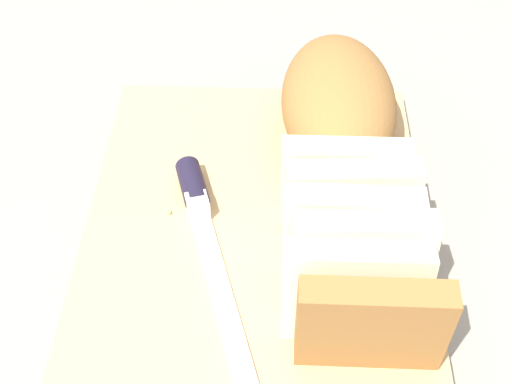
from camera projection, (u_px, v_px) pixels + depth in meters
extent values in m
plane|color=gray|center=(256.00, 232.00, 0.65)|extent=(3.00, 3.00, 0.00)
cube|color=tan|center=(256.00, 224.00, 0.64)|extent=(0.38, 0.30, 0.02)
ellipsoid|color=#996633|center=(338.00, 103.00, 0.68)|extent=(0.20, 0.11, 0.09)
cube|color=beige|center=(343.00, 182.00, 0.60)|extent=(0.03, 0.11, 0.09)
cube|color=beige|center=(351.00, 207.00, 0.58)|extent=(0.03, 0.11, 0.09)
cube|color=beige|center=(351.00, 233.00, 0.56)|extent=(0.03, 0.11, 0.09)
cube|color=beige|center=(362.00, 261.00, 0.54)|extent=(0.03, 0.11, 0.09)
cube|color=beige|center=(355.00, 292.00, 0.52)|extent=(0.03, 0.11, 0.09)
cube|color=#996633|center=(372.00, 325.00, 0.50)|extent=(0.03, 0.11, 0.09)
cube|color=silver|center=(220.00, 290.00, 0.57)|extent=(0.18, 0.07, 0.00)
cylinder|color=black|center=(192.00, 184.00, 0.65)|extent=(0.06, 0.04, 0.02)
cube|color=silver|center=(198.00, 204.00, 0.63)|extent=(0.02, 0.02, 0.02)
sphere|color=tan|center=(288.00, 154.00, 0.69)|extent=(0.00, 0.00, 0.00)
sphere|color=tan|center=(286.00, 185.00, 0.66)|extent=(0.01, 0.01, 0.01)
sphere|color=tan|center=(170.00, 211.00, 0.63)|extent=(0.00, 0.00, 0.00)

